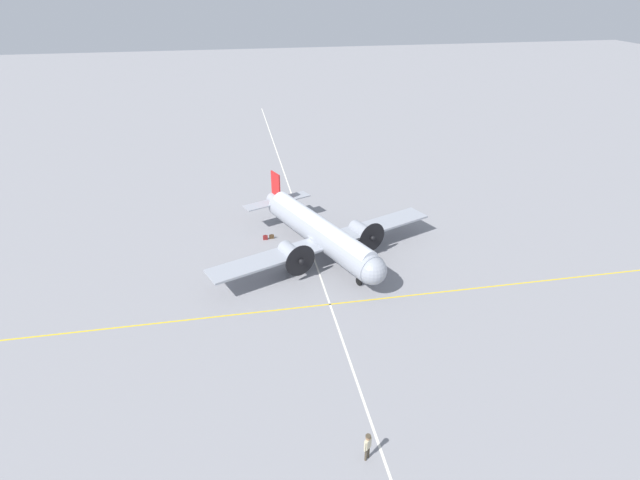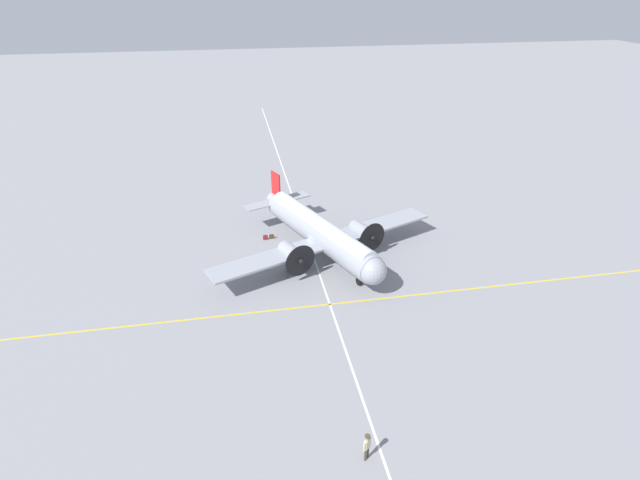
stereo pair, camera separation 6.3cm
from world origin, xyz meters
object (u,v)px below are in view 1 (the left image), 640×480
object	(u,v)px
airliner_main	(322,234)
suitcase_upright_spare	(265,237)
suitcase_near_door	(272,237)
crew_foreground	(368,444)

from	to	relation	value
airliner_main	suitcase_upright_spare	world-z (taller)	airliner_main
suitcase_upright_spare	suitcase_near_door	bearing A→B (deg)	9.56
airliner_main	suitcase_upright_spare	size ratio (longest dim) A/B	42.54
airliner_main	suitcase_near_door	distance (m)	6.75
suitcase_near_door	suitcase_upright_spare	size ratio (longest dim) A/B	0.93
suitcase_upright_spare	crew_foreground	bearing A→B (deg)	-83.10
crew_foreground	suitcase_upright_spare	world-z (taller)	crew_foreground
suitcase_near_door	suitcase_upright_spare	world-z (taller)	suitcase_upright_spare
crew_foreground	suitcase_near_door	distance (m)	27.26
airliner_main	suitcase_near_door	size ratio (longest dim) A/B	45.89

